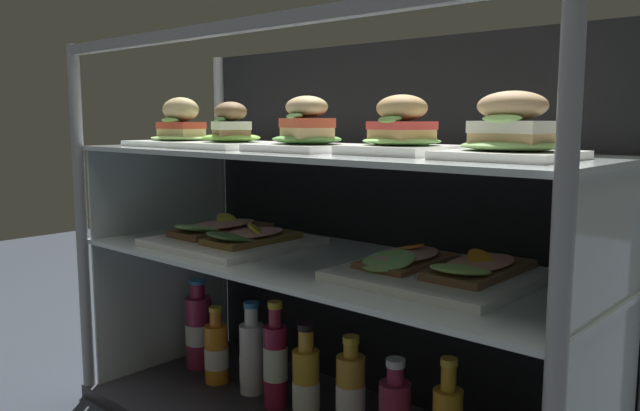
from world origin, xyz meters
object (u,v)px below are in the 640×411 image
object	(u,v)px
plated_roll_sandwich_mid_left	(307,131)
juice_bottle_front_second	(275,362)
juice_bottle_back_center	(216,352)
juice_bottle_back_right	(307,384)
plated_roll_sandwich_near_left_corner	(181,130)
plated_roll_sandwich_near_right_corner	(511,135)
juice_bottle_near_post	(199,330)
open_sandwich_tray_left_of_center	(440,269)
juice_bottle_back_left	(351,395)
plated_roll_sandwich_mid_right	(401,133)
juice_bottle_front_middle	(252,358)
plated_roll_sandwich_center	(231,133)
open_sandwich_tray_mid_left	(231,236)

from	to	relation	value
plated_roll_sandwich_mid_left	juice_bottle_front_second	world-z (taller)	plated_roll_sandwich_mid_left
juice_bottle_back_center	juice_bottle_back_right	xyz separation A→B (m)	(0.33, -0.00, 0.01)
plated_roll_sandwich_near_left_corner	plated_roll_sandwich_near_right_corner	size ratio (longest dim) A/B	1.07
plated_roll_sandwich_mid_left	juice_bottle_near_post	distance (m)	0.74
open_sandwich_tray_left_of_center	juice_bottle_front_second	xyz separation A→B (m)	(-0.43, -0.01, -0.29)
open_sandwich_tray_left_of_center	juice_bottle_back_left	bearing A→B (deg)	-175.48
plated_roll_sandwich_near_left_corner	juice_bottle_back_center	xyz separation A→B (m)	(0.06, 0.05, -0.58)
plated_roll_sandwich_near_right_corner	juice_bottle_back_center	bearing A→B (deg)	177.27
plated_roll_sandwich_mid_right	juice_bottle_near_post	distance (m)	0.90
juice_bottle_front_middle	juice_bottle_back_right	bearing A→B (deg)	-5.91
plated_roll_sandwich_near_left_corner	juice_bottle_back_center	bearing A→B (deg)	40.97
plated_roll_sandwich_near_left_corner	plated_roll_sandwich_mid_right	distance (m)	0.64
plated_roll_sandwich_center	plated_roll_sandwich_mid_left	bearing A→B (deg)	2.52
open_sandwich_tray_mid_left	juice_bottle_near_post	distance (m)	0.37
juice_bottle_front_middle	juice_bottle_front_second	distance (m)	0.10
plated_roll_sandwich_near_right_corner	juice_bottle_near_post	size ratio (longest dim) A/B	0.80
plated_roll_sandwich_near_right_corner	juice_bottle_back_left	xyz separation A→B (m)	(-0.36, 0.04, -0.56)
open_sandwich_tray_mid_left	juice_bottle_front_second	xyz separation A→B (m)	(0.12, 0.03, -0.29)
plated_roll_sandwich_center	juice_bottle_back_center	xyz separation A→B (m)	(-0.14, 0.06, -0.57)
plated_roll_sandwich_mid_left	plated_roll_sandwich_near_right_corner	distance (m)	0.43
open_sandwich_tray_left_of_center	juice_bottle_back_right	size ratio (longest dim) A/B	1.48
plated_roll_sandwich_mid_left	plated_roll_sandwich_near_left_corner	bearing A→B (deg)	-179.89
plated_roll_sandwich_mid_left	juice_bottle_back_left	bearing A→B (deg)	33.77
juice_bottle_front_middle	juice_bottle_back_right	size ratio (longest dim) A/B	1.01
plated_roll_sandwich_mid_left	plated_roll_sandwich_center	bearing A→B (deg)	-177.48
plated_roll_sandwich_center	open_sandwich_tray_left_of_center	world-z (taller)	plated_roll_sandwich_center
plated_roll_sandwich_mid_right	juice_bottle_front_second	world-z (taller)	plated_roll_sandwich_mid_right
juice_bottle_back_left	plated_roll_sandwich_near_right_corner	bearing A→B (deg)	-6.47
plated_roll_sandwich_near_right_corner	open_sandwich_tray_mid_left	world-z (taller)	plated_roll_sandwich_near_right_corner
plated_roll_sandwich_near_left_corner	plated_roll_sandwich_mid_left	size ratio (longest dim) A/B	1.08
plated_roll_sandwich_mid_right	plated_roll_sandwich_near_right_corner	size ratio (longest dim) A/B	0.93
open_sandwich_tray_left_of_center	plated_roll_sandwich_mid_left	bearing A→B (deg)	-166.43
juice_bottle_front_middle	juice_bottle_back_left	world-z (taller)	juice_bottle_front_middle
plated_roll_sandwich_mid_right	plated_roll_sandwich_near_left_corner	bearing A→B (deg)	-177.68
plated_roll_sandwich_near_right_corner	juice_bottle_back_left	size ratio (longest dim) A/B	0.87
plated_roll_sandwich_mid_left	juice_bottle_back_left	distance (m)	0.57
plated_roll_sandwich_center	juice_bottle_back_left	world-z (taller)	plated_roll_sandwich_center
plated_roll_sandwich_mid_left	open_sandwich_tray_left_of_center	bearing A→B (deg)	13.57
plated_roll_sandwich_near_right_corner	juice_bottle_near_post	distance (m)	1.08
plated_roll_sandwich_mid_left	open_sandwich_tray_mid_left	distance (m)	0.38
plated_roll_sandwich_mid_right	juice_bottle_front_middle	distance (m)	0.74
plated_roll_sandwich_mid_right	open_sandwich_tray_left_of_center	distance (m)	0.27
plated_roll_sandwich_mid_left	juice_bottle_front_middle	xyz separation A→B (m)	(-0.25, 0.07, -0.57)
plated_roll_sandwich_mid_left	plated_roll_sandwich_mid_right	xyz separation A→B (m)	(0.21, 0.03, -0.00)
open_sandwich_tray_left_of_center	juice_bottle_back_left	size ratio (longest dim) A/B	1.50
juice_bottle_near_post	juice_bottle_back_center	size ratio (longest dim) A/B	1.22
juice_bottle_front_middle	plated_roll_sandwich_near_right_corner	bearing A→B (deg)	-4.74
juice_bottle_back_left	plated_roll_sandwich_mid_right	bearing A→B (deg)	-10.74
plated_roll_sandwich_near_right_corner	plated_roll_sandwich_near_left_corner	bearing A→B (deg)	-179.25
open_sandwich_tray_mid_left	juice_bottle_back_right	xyz separation A→B (m)	(0.23, 0.02, -0.31)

